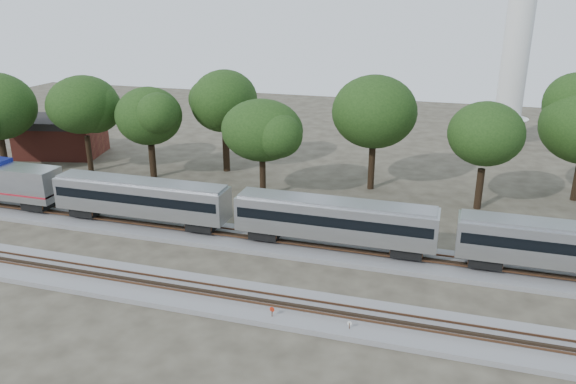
% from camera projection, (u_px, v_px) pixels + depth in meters
% --- Properties ---
extents(ground, '(160.00, 160.00, 0.00)m').
position_uv_depth(ground, '(226.00, 272.00, 44.57)').
color(ground, '#383328').
rests_on(ground, ground).
extents(track_far, '(160.00, 5.00, 0.73)m').
position_uv_depth(track_far, '(252.00, 240.00, 49.91)').
color(track_far, slate).
rests_on(track_far, ground).
extents(track_near, '(160.00, 5.00, 0.73)m').
position_uv_depth(track_near, '(204.00, 294.00, 40.90)').
color(track_near, slate).
rests_on(track_near, ground).
extents(train, '(124.68, 3.03, 4.47)m').
position_uv_depth(train, '(576.00, 246.00, 41.84)').
color(train, '#B1B4B9').
rests_on(train, ground).
extents(switch_stand_red, '(0.36, 0.11, 1.13)m').
position_uv_depth(switch_stand_red, '(272.00, 312.00, 37.63)').
color(switch_stand_red, '#512D19').
rests_on(switch_stand_red, ground).
extents(switch_stand_white, '(0.30, 0.06, 0.95)m').
position_uv_depth(switch_stand_white, '(349.00, 326.00, 36.31)').
color(switch_stand_white, '#512D19').
rests_on(switch_stand_white, ground).
extents(switch_lever, '(0.58, 0.47, 0.30)m').
position_uv_depth(switch_lever, '(269.00, 319.00, 37.87)').
color(switch_lever, '#512D19').
rests_on(switch_lever, ground).
extents(brick_building, '(11.96, 9.61, 5.08)m').
position_uv_depth(brick_building, '(61.00, 136.00, 75.94)').
color(brick_building, maroon).
rests_on(brick_building, ground).
extents(tree_1, '(8.46, 8.46, 11.93)m').
position_uv_depth(tree_1, '(83.00, 105.00, 66.89)').
color(tree_1, black).
rests_on(tree_1, ground).
extents(tree_2, '(7.60, 7.60, 10.71)m').
position_uv_depth(tree_2, '(149.00, 116.00, 64.79)').
color(tree_2, black).
rests_on(tree_2, ground).
extents(tree_3, '(8.87, 8.87, 12.50)m').
position_uv_depth(tree_3, '(224.00, 101.00, 66.94)').
color(tree_3, black).
rests_on(tree_3, ground).
extents(tree_4, '(7.49, 7.49, 10.56)m').
position_uv_depth(tree_4, '(262.00, 130.00, 58.60)').
color(tree_4, black).
rests_on(tree_4, ground).
extents(tree_5, '(8.94, 8.94, 12.60)m').
position_uv_depth(tree_5, '(374.00, 112.00, 60.60)').
color(tree_5, black).
rests_on(tree_5, ground).
extents(tree_6, '(7.99, 7.99, 11.26)m').
position_uv_depth(tree_6, '(486.00, 134.00, 55.10)').
color(tree_6, black).
rests_on(tree_6, ground).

